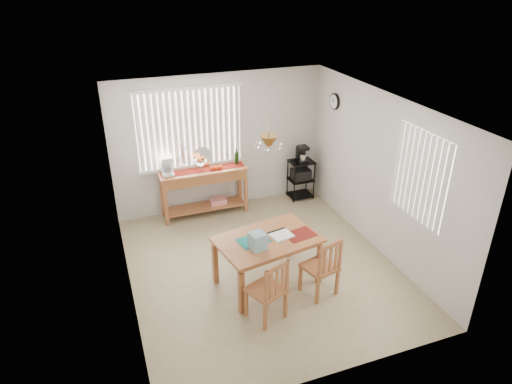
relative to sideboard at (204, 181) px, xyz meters
name	(u,v)px	position (x,y,z in m)	size (l,w,h in m)	color
ground	(262,267)	(0.39, -2.00, -0.69)	(4.00, 4.50, 0.01)	tan
room_shell	(263,168)	(0.39, -1.99, 1.01)	(4.20, 4.70, 2.70)	beige
sideboard	(204,181)	(0.00, 0.00, 0.00)	(1.62, 0.46, 0.91)	#AB653A
sideboard_items	(188,164)	(-0.28, 0.02, 0.37)	(1.54, 0.39, 0.70)	maroon
wire_cart	(301,176)	(1.99, 0.00, -0.20)	(0.47, 0.38, 0.80)	black
cart_items	(302,154)	(1.99, 0.01, 0.26)	(0.19, 0.23, 0.33)	black
dining_table	(267,244)	(0.33, -2.38, 0.00)	(1.58, 1.17, 0.77)	#AB653A
table_items	(264,240)	(0.21, -2.53, 0.18)	(1.17, 0.52, 0.25)	#167C77
chair_left	(268,290)	(0.05, -3.11, -0.22)	(0.56, 0.56, 0.94)	#AB653A
chair_right	(322,267)	(0.95, -2.90, -0.22)	(0.53, 0.53, 0.94)	#AB653A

